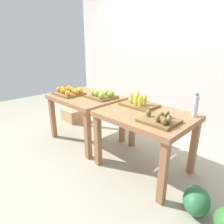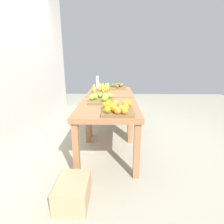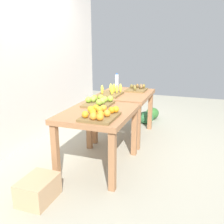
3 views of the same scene
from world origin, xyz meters
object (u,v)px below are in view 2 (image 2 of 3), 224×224
display_table_left (108,114)px  display_table_right (110,97)px  banana_crate (101,91)px  cardboard_produce_box (73,192)px  watermelon_pile (121,109)px  water_bottle (98,82)px  kiwi_bin (117,87)px  apple_bin (101,99)px  orange_bin (117,108)px

display_table_left → display_table_right: (1.12, 0.00, 0.00)m
banana_crate → cardboard_produce_box: banana_crate is taller
display_table_right → watermelon_pile: bearing=-14.8°
display_table_right → water_bottle: bearing=32.9°
banana_crate → kiwi_bin: 0.57m
kiwi_bin → display_table_right: bearing=152.6°
water_bottle → cardboard_produce_box: water_bottle is taller
kiwi_bin → watermelon_pile: bearing=-9.1°
banana_crate → cardboard_produce_box: 1.89m
cardboard_produce_box → display_table_left: bearing=-19.0°
watermelon_pile → display_table_right: bearing=165.2°
apple_bin → watermelon_pile: size_ratio=0.60×
display_table_right → kiwi_bin: kiwi_bin is taller
water_bottle → kiwi_bin: bearing=-112.2°
kiwi_bin → water_bottle: size_ratio=1.41×
banana_crate → watermelon_pile: (1.12, -0.40, -0.65)m
kiwi_bin → display_table_left: bearing=174.4°
display_table_right → orange_bin: bearing=-175.0°
apple_bin → banana_crate: banana_crate is taller
display_table_right → kiwi_bin: bearing=-27.4°
orange_bin → watermelon_pile: size_ratio=0.67×
orange_bin → display_table_right: bearing=5.0°
kiwi_bin → cardboard_produce_box: (-2.25, 0.44, -0.64)m
water_bottle → display_table_left: bearing=-169.8°
orange_bin → banana_crate: banana_crate is taller
apple_bin → cardboard_produce_box: (-1.14, 0.19, -0.65)m
orange_bin → cardboard_produce_box: bearing=145.6°
kiwi_bin → watermelon_pile: kiwi_bin is taller
orange_bin → apple_bin: (0.53, 0.23, -0.00)m
banana_crate → watermelon_pile: banana_crate is taller
orange_bin → watermelon_pile: bearing=-3.0°
apple_bin → water_bottle: water_bottle is taller
orange_bin → watermelon_pile: 2.37m
orange_bin → banana_crate: 1.19m
orange_bin → banana_crate: size_ratio=1.01×
display_table_right → apple_bin: bearing=172.9°
banana_crate → water_bottle: 0.67m
kiwi_bin → banana_crate: bearing=148.8°
orange_bin → cardboard_produce_box: 0.99m
orange_bin → water_bottle: bearing=12.5°
display_table_right → apple_bin: size_ratio=2.60×
kiwi_bin → water_bottle: water_bottle is taller
display_table_right → orange_bin: orange_bin is taller
display_table_left → banana_crate: banana_crate is taller
display_table_left → banana_crate: bearing=10.0°
apple_bin → water_bottle: 1.30m
display_table_left → kiwi_bin: bearing=-5.6°
display_table_right → water_bottle: size_ratio=4.07×
banana_crate → kiwi_bin: size_ratio=1.22×
orange_bin → water_bottle: size_ratio=1.74×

